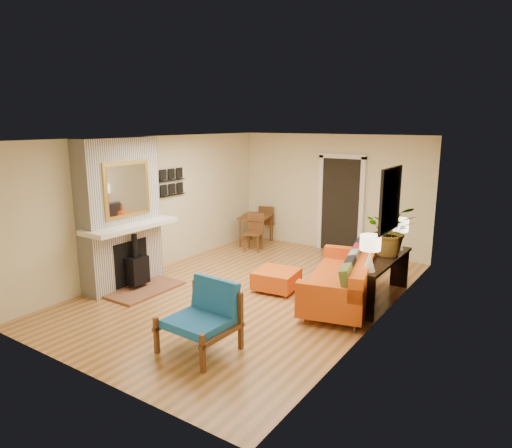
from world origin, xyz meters
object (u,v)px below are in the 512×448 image
Objects in this scene: lamp_near at (370,249)px; ottoman at (277,279)px; dining_table at (258,221)px; sofa at (347,279)px; console_table at (384,268)px; houseplant at (391,230)px; blue_chair at (205,313)px; lamp_far at (399,230)px.

ottoman is at bearing 172.45° from lamp_near.
sofa is at bearing -34.94° from dining_table.
console_table is at bearing 35.44° from sofa.
houseplant reaches higher than dining_table.
sofa is 3.08× the size of ottoman.
lamp_near is at bearing -90.00° from console_table.
ottoman is 0.88× the size of blue_chair.
lamp_near is 1.40m from lamp_far.
lamp_near is 0.97m from houseplant.
ottoman is 2.32m from blue_chair.
lamp_far is (1.71, 1.17, 0.86)m from ottoman.
ottoman is 3.08m from dining_table.
blue_chair reaches higher than console_table.
houseplant is (1.70, 0.74, 0.95)m from ottoman.
console_table is (3.65, -1.86, 0.02)m from dining_table.
lamp_far is 0.44m from houseplant.
lamp_far reaches higher than console_table.
blue_chair is at bearing -110.40° from sofa.
houseplant is at bearing 92.42° from console_table.
sofa is 4.42× the size of lamp_far.
sofa is 2.79× the size of houseplant.
lamp_far is 0.63× the size of houseplant.
houseplant is (0.48, 0.59, 0.77)m from sofa.
ottoman is at bearing -50.58° from dining_table.
dining_table is at bearing 115.90° from blue_chair.
console_table is (0.49, 0.35, 0.19)m from sofa.
sofa is at bearing -115.77° from lamp_far.
blue_chair is 1.62× the size of lamp_far.
ottoman is 1.93m from lamp_near.
blue_chair is 1.62× the size of lamp_near.
sofa is 2.60m from blue_chair.
sofa is at bearing 142.30° from lamp_near.
lamp_near and lamp_far have the same top height.
houseplant is at bearing -91.33° from lamp_far.
sofa is at bearing -129.41° from houseplant.
sofa is 1.48× the size of dining_table.
sofa and blue_chair have the same top height.
lamp_far is (0.00, 0.67, 0.49)m from console_table.
lamp_far is at bearing 90.00° from console_table.
ottoman is 1.44× the size of lamp_near.
houseplant is (3.64, -1.62, 0.60)m from dining_table.
console_table reaches higher than ottoman.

